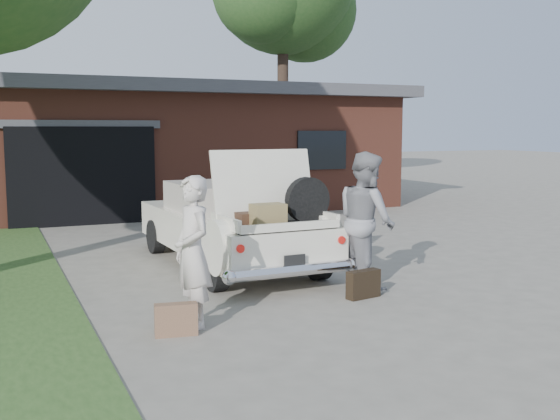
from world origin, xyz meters
name	(u,v)px	position (x,y,z in m)	size (l,w,h in m)	color
ground	(300,304)	(0.00, 0.00, 0.00)	(90.00, 90.00, 0.00)	gray
house	(156,146)	(0.98, 11.47, 1.67)	(12.80, 7.80, 3.30)	brown
sedan	(230,224)	(0.00, 2.51, 0.67)	(1.90, 4.59, 1.86)	beige
woman_left	(193,252)	(-1.47, -0.36, 0.83)	(0.60, 0.40, 1.65)	beige
woman_right	(366,220)	(1.18, 0.39, 0.93)	(0.90, 0.70, 1.85)	gray
suitcase_left	(176,320)	(-1.73, -0.60, 0.17)	(0.44, 0.14, 0.34)	brown
suitcase_right	(363,284)	(0.86, -0.08, 0.18)	(0.47, 0.15, 0.36)	black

